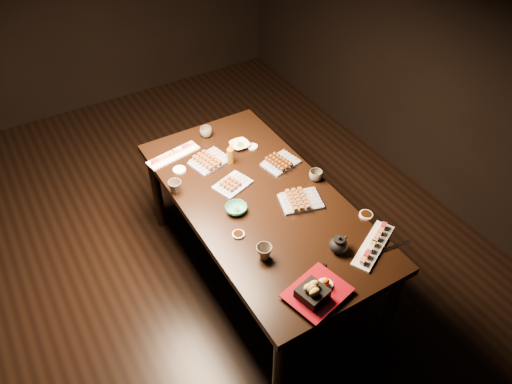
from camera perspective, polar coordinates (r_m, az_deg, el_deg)
ground at (r=3.71m, az=-6.29°, el=-7.96°), size 5.00×5.00×0.00m
dining_table at (r=3.33m, az=0.44°, el=-5.54°), size 1.15×1.91×0.75m
sushi_platter_near at (r=2.85m, az=13.28°, el=-5.75°), size 0.39×0.27×0.05m
sushi_platter_far at (r=3.41m, az=-9.46°, el=4.36°), size 0.39×0.17×0.05m
yakitori_plate_center at (r=3.14m, az=-2.71°, el=1.13°), size 0.26×0.22×0.06m
yakitori_plate_right at (r=3.03m, az=5.16°, el=-0.76°), size 0.29×0.24×0.06m
yakitori_plate_left at (r=3.32m, az=-5.33°, el=3.81°), size 0.28×0.23×0.06m
tsukune_plate at (r=3.30m, az=2.86°, el=3.59°), size 0.25×0.21×0.06m
edamame_bowl_green at (r=2.97m, az=-2.29°, el=-1.93°), size 0.18×0.18×0.04m
edamame_bowl_cream at (r=3.45m, az=-1.88°, el=5.39°), size 0.13×0.13×0.03m
tempura_tray at (r=2.56m, az=7.07°, el=-10.85°), size 0.36×0.31×0.11m
teacup_near_left at (r=2.71m, az=0.93°, el=-6.89°), size 0.12×0.12×0.08m
teacup_mid_right at (r=3.19m, az=6.85°, el=1.89°), size 0.12×0.12×0.07m
teacup_far_left at (r=3.12m, az=-9.23°, el=0.61°), size 0.11×0.11×0.08m
teacup_far_right at (r=3.56m, az=-5.73°, el=6.83°), size 0.11×0.11×0.07m
teapot at (r=2.77m, az=9.42°, el=-5.84°), size 0.15×0.15×0.11m
condiment_bottle at (r=3.29m, az=-2.95°, el=4.40°), size 0.05×0.05×0.14m
sauce_dish_west at (r=2.84m, az=-2.03°, el=-4.86°), size 0.09×0.09×0.01m
sauce_dish_east at (r=3.45m, az=-0.40°, el=5.20°), size 0.09×0.09×0.01m
sauce_dish_se at (r=3.02m, az=12.45°, el=-2.56°), size 0.08×0.08×0.01m
sauce_dish_nw at (r=3.29m, az=-8.74°, el=2.50°), size 0.10×0.10×0.02m
chopsticks_near at (r=2.66m, az=7.46°, el=-9.88°), size 0.17×0.16×0.01m
chopsticks_se at (r=2.88m, az=15.21°, el=-6.11°), size 0.24×0.06×0.01m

